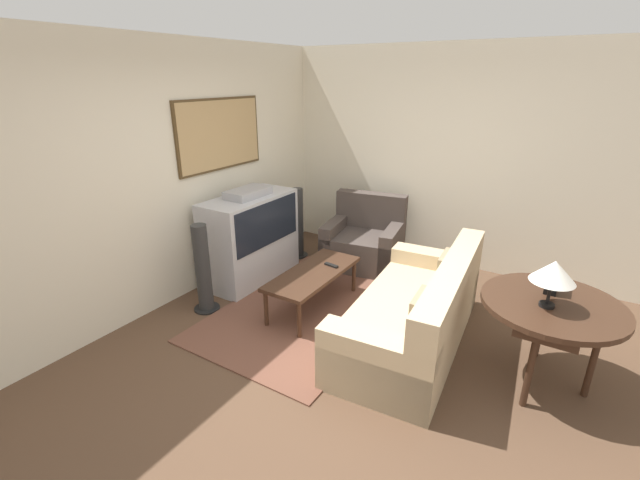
% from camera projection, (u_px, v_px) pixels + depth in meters
% --- Properties ---
extents(ground_plane, '(12.00, 12.00, 0.00)m').
position_uv_depth(ground_plane, '(339.00, 361.00, 3.72)').
color(ground_plane, brown).
extents(wall_back, '(12.00, 0.10, 2.70)m').
position_uv_depth(wall_back, '(158.00, 179.00, 4.30)').
color(wall_back, beige).
rests_on(wall_back, ground_plane).
extents(wall_right, '(0.06, 12.00, 2.70)m').
position_uv_depth(wall_right, '(445.00, 159.00, 5.32)').
color(wall_right, beige).
rests_on(wall_right, ground_plane).
extents(area_rug, '(2.37, 1.58, 0.01)m').
position_uv_depth(area_rug, '(308.00, 309.00, 4.54)').
color(area_rug, brown).
rests_on(area_rug, ground_plane).
extents(tv, '(1.20, 0.55, 1.12)m').
position_uv_depth(tv, '(251.00, 237.00, 5.08)').
color(tv, '#B7B7BC').
rests_on(tv, ground_plane).
extents(couch, '(2.08, 1.05, 0.84)m').
position_uv_depth(couch, '(416.00, 314.00, 3.90)').
color(couch, '#CCB289').
rests_on(couch, ground_plane).
extents(armchair, '(0.95, 1.04, 0.89)m').
position_uv_depth(armchair, '(364.00, 243.00, 5.55)').
color(armchair, '#473D38').
rests_on(armchair, ground_plane).
extents(coffee_table, '(1.19, 0.49, 0.43)m').
position_uv_depth(coffee_table, '(313.00, 275.00, 4.45)').
color(coffee_table, '#3D2619').
rests_on(coffee_table, ground_plane).
extents(console_table, '(1.04, 1.04, 0.72)m').
position_uv_depth(console_table, '(552.00, 310.00, 3.26)').
color(console_table, '#3D2619').
rests_on(console_table, ground_plane).
extents(table_lamp, '(0.32, 0.32, 0.37)m').
position_uv_depth(table_lamp, '(554.00, 272.00, 3.08)').
color(table_lamp, black).
rests_on(table_lamp, console_table).
extents(mantel_clock, '(0.16, 0.10, 0.18)m').
position_uv_depth(mantel_clock, '(552.00, 281.00, 3.37)').
color(mantel_clock, black).
rests_on(mantel_clock, console_table).
extents(remote, '(0.07, 0.16, 0.02)m').
position_uv_depth(remote, '(331.00, 265.00, 4.56)').
color(remote, black).
rests_on(remote, coffee_table).
extents(speaker_tower_left, '(0.27, 0.27, 0.95)m').
position_uv_depth(speaker_tower_left, '(203.00, 271.00, 4.40)').
color(speaker_tower_left, black).
rests_on(speaker_tower_left, ground_plane).
extents(speaker_tower_right, '(0.27, 0.27, 0.95)m').
position_uv_depth(speaker_tower_right, '(297.00, 225.00, 5.75)').
color(speaker_tower_right, black).
rests_on(speaker_tower_right, ground_plane).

